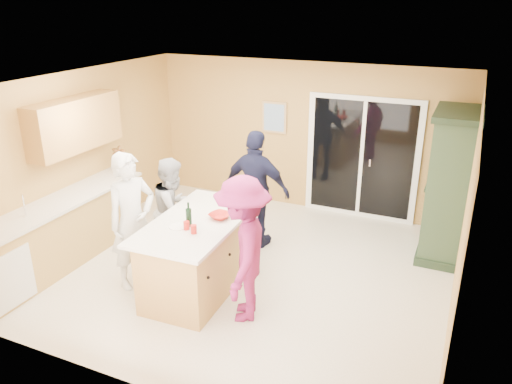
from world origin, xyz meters
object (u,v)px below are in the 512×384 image
at_px(kitchen_island, 199,257).
at_px(woman_navy, 256,190).
at_px(woman_magenta, 243,250).
at_px(woman_white, 133,221).
at_px(woman_grey, 174,211).
at_px(green_hutch, 448,187).

height_order(kitchen_island, woman_navy, woman_navy).
xyz_separation_m(kitchen_island, woman_navy, (0.17, 1.45, 0.44)).
bearing_deg(woman_magenta, woman_white, -111.75).
distance_m(kitchen_island, woman_grey, 0.95).
bearing_deg(woman_magenta, green_hutch, 123.39).
bearing_deg(woman_navy, green_hutch, -159.19).
relative_size(kitchen_island, woman_navy, 1.06).
relative_size(green_hutch, woman_magenta, 1.23).
bearing_deg(woman_grey, woman_white, 160.71).
height_order(green_hutch, woman_magenta, green_hutch).
distance_m(green_hutch, woman_white, 4.42).
bearing_deg(kitchen_island, green_hutch, 37.67).
bearing_deg(kitchen_island, woman_navy, 81.42).
distance_m(kitchen_island, woman_navy, 1.52).
bearing_deg(woman_grey, woman_magenta, -129.86).
height_order(kitchen_island, woman_white, woman_white).
bearing_deg(woman_navy, woman_grey, 48.37).
bearing_deg(kitchen_island, woman_white, -167.43).
bearing_deg(green_hutch, kitchen_island, -140.37).
xyz_separation_m(kitchen_island, green_hutch, (2.79, 2.31, 0.59)).
height_order(green_hutch, woman_navy, green_hutch).
bearing_deg(woman_white, green_hutch, -32.31).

